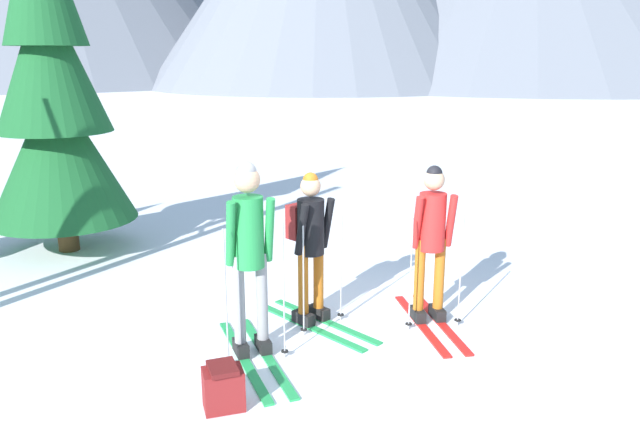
% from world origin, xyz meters
% --- Properties ---
extents(ground_plane, '(400.00, 400.00, 0.00)m').
position_xyz_m(ground_plane, '(0.00, 0.00, 0.00)').
color(ground_plane, white).
extents(skier_in_green, '(0.61, 1.72, 1.86)m').
position_xyz_m(skier_in_green, '(-1.01, -0.24, 1.04)').
color(skier_in_green, green).
rests_on(skier_in_green, ground).
extents(skier_in_black, '(0.91, 1.55, 1.63)m').
position_xyz_m(skier_in_black, '(-0.25, 0.28, 0.91)').
color(skier_in_black, green).
rests_on(skier_in_black, ground).
extents(skier_in_red, '(0.60, 1.58, 1.69)m').
position_xyz_m(skier_in_red, '(0.95, -0.13, 0.92)').
color(skier_in_red, red).
rests_on(skier_in_red, ground).
extents(pine_tree_near, '(2.02, 2.02, 4.87)m').
position_xyz_m(pine_tree_near, '(-2.73, 3.89, 2.23)').
color(pine_tree_near, '#51381E').
rests_on(pine_tree_near, ground).
extents(backpack_on_snow_front, '(0.33, 0.28, 0.38)m').
position_xyz_m(backpack_on_snow_front, '(-1.46, -1.08, 0.19)').
color(backpack_on_snow_front, maroon).
rests_on(backpack_on_snow_front, ground).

